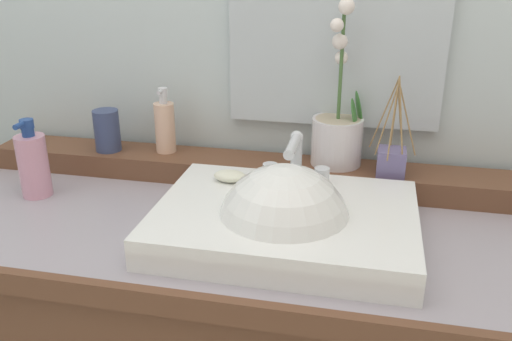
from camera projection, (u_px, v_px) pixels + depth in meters
The scene contains 9 objects.
wall_back at pixel (273, 32), 1.36m from camera, with size 3.22×0.20×2.40m, color silver.
back_ledge at pixel (258, 171), 1.31m from camera, with size 1.34×0.12×0.05m, color brown.
sink_basin at pixel (284, 226), 1.05m from camera, with size 0.50×0.37×0.28m.
soap_bar at pixel (230, 176), 1.16m from camera, with size 0.07×0.04×0.02m, color silver.
potted_plant at pixel (338, 131), 1.25m from camera, with size 0.12×0.12×0.37m.
soap_dispenser at pixel (165, 126), 1.33m from camera, with size 0.05×0.05×0.16m.
tumbler_cup at pixel (107, 130), 1.34m from camera, with size 0.06×0.06×0.10m, color #374267.
reed_diffuser at pixel (391, 160), 1.20m from camera, with size 0.10×0.08×0.22m.
lotion_bottle at pixel (33, 164), 1.22m from camera, with size 0.07×0.07×0.18m.
Camera 1 is at (0.25, -0.98, 1.40)m, focal length 38.27 mm.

